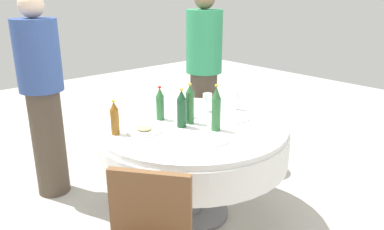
{
  "coord_description": "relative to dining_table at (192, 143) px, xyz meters",
  "views": [
    {
      "loc": [
        1.91,
        -1.69,
        1.66
      ],
      "look_at": [
        0.0,
        0.0,
        0.81
      ],
      "focal_mm": 35.37,
      "sensor_mm": 36.0,
      "label": 1
    }
  ],
  "objects": [
    {
      "name": "ground_plane",
      "position": [
        0.0,
        0.0,
        -0.59
      ],
      "size": [
        10.0,
        10.0,
        0.0
      ],
      "primitive_type": "plane",
      "color": "#B7B2A8"
    },
    {
      "name": "dining_table",
      "position": [
        0.0,
        0.0,
        0.0
      ],
      "size": [
        1.39,
        1.39,
        0.74
      ],
      "color": "white",
      "rests_on": "ground_plane"
    },
    {
      "name": "bottle_amber_east",
      "position": [
        -0.19,
        -0.51,
        0.26
      ],
      "size": [
        0.06,
        0.06,
        0.24
      ],
      "color": "#8C5619",
      "rests_on": "dining_table"
    },
    {
      "name": "bottle_green_south",
      "position": [
        0.2,
        0.04,
        0.3
      ],
      "size": [
        0.06,
        0.06,
        0.32
      ],
      "color": "#2D6B38",
      "rests_on": "dining_table"
    },
    {
      "name": "bottle_green_outer",
      "position": [
        -0.02,
        0.0,
        0.29
      ],
      "size": [
        0.06,
        0.06,
        0.29
      ],
      "color": "#2D6B38",
      "rests_on": "dining_table"
    },
    {
      "name": "bottle_dark_green_near",
      "position": [
        -0.01,
        -0.09,
        0.28
      ],
      "size": [
        0.07,
        0.07,
        0.28
      ],
      "color": "#194728",
      "rests_on": "dining_table"
    },
    {
      "name": "bottle_green_mid",
      "position": [
        -0.23,
        -0.11,
        0.26
      ],
      "size": [
        0.06,
        0.06,
        0.25
      ],
      "color": "#2D6B38",
      "rests_on": "dining_table"
    },
    {
      "name": "wine_glass_near",
      "position": [
        -0.14,
        0.28,
        0.26
      ],
      "size": [
        0.07,
        0.07,
        0.15
      ],
      "color": "white",
      "rests_on": "dining_table"
    },
    {
      "name": "wine_glass_mid",
      "position": [
        -0.03,
        0.49,
        0.26
      ],
      "size": [
        0.06,
        0.06,
        0.15
      ],
      "color": "white",
      "rests_on": "dining_table"
    },
    {
      "name": "wine_glass_north",
      "position": [
        -0.14,
        0.07,
        0.24
      ],
      "size": [
        0.07,
        0.07,
        0.14
      ],
      "color": "white",
      "rests_on": "dining_table"
    },
    {
      "name": "plate_left",
      "position": [
        -0.1,
        -0.35,
        0.16
      ],
      "size": [
        0.25,
        0.25,
        0.04
      ],
      "color": "white",
      "rests_on": "dining_table"
    },
    {
      "name": "plate_rear",
      "position": [
        0.32,
        -0.11,
        0.16
      ],
      "size": [
        0.22,
        0.22,
        0.02
      ],
      "color": "white",
      "rests_on": "dining_table"
    },
    {
      "name": "plate_far",
      "position": [
        0.13,
        0.3,
        0.16
      ],
      "size": [
        0.23,
        0.23,
        0.02
      ],
      "color": "white",
      "rests_on": "dining_table"
    },
    {
      "name": "knife_south",
      "position": [
        -0.33,
        0.3,
        0.15
      ],
      "size": [
        0.09,
        0.17,
        0.0
      ],
      "primitive_type": "cube",
      "rotation": [
        0.0,
        0.0,
        5.15
      ],
      "color": "silver",
      "rests_on": "dining_table"
    },
    {
      "name": "spoon_outer",
      "position": [
        0.24,
        -0.41,
        0.15
      ],
      "size": [
        0.08,
        0.17,
        0.0
      ],
      "primitive_type": "cube",
      "rotation": [
        0.0,
        0.0,
        1.92
      ],
      "color": "silver",
      "rests_on": "dining_table"
    },
    {
      "name": "person_east",
      "position": [
        -1.05,
        -0.66,
        0.27
      ],
      "size": [
        0.34,
        0.34,
        1.65
      ],
      "rotation": [
        0.0,
        0.0,
        2.13
      ],
      "color": "#4C3F33",
      "rests_on": "ground_plane"
    },
    {
      "name": "person_south",
      "position": [
        -0.68,
        0.76,
        0.29
      ],
      "size": [
        0.34,
        0.34,
        1.68
      ],
      "rotation": [
        0.0,
        0.0,
        0.73
      ],
      "color": "#4C3F33",
      "rests_on": "ground_plane"
    }
  ]
}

